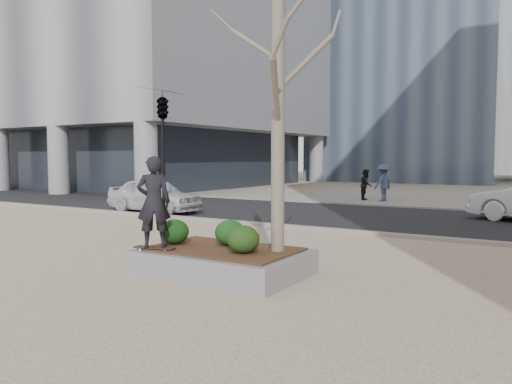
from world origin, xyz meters
The scene contains 15 objects.
ground centered at (0.00, 0.00, 0.00)m, with size 120.00×120.00×0.00m, color #C0A48D.
street centered at (0.00, 10.00, 0.01)m, with size 60.00×8.00×0.02m, color black.
far_sidewalk centered at (0.00, 17.00, 0.01)m, with size 60.00×6.00×0.02m, color gray.
planter centered at (1.00, 0.00, 0.23)m, with size 3.00×2.00×0.45m, color gray.
planter_mulch centered at (1.00, 0.00, 0.47)m, with size 2.70×1.70×0.04m, color #382314.
sycamore_tree centered at (2.00, 0.30, 3.79)m, with size 2.80×2.80×6.60m, color gray, non-canonical shape.
shrub_left centered at (-0.05, -0.15, 0.73)m, with size 0.57×0.57×0.49m, color black.
shrub_middle centered at (0.97, 0.28, 0.74)m, with size 0.58×0.58×0.50m, color #153B12.
shrub_right centered at (1.60, -0.22, 0.74)m, with size 0.58×0.58×0.49m, color black.
skateboard centered at (-0.02, -0.75, 0.49)m, with size 0.78×0.20×0.07m, color black, non-canonical shape.
skateboarder centered at (-0.02, -0.75, 1.37)m, with size 0.61×0.40×1.68m, color black.
police_car centered at (-7.25, 7.00, 0.70)m, with size 1.60×3.98×1.36m, color white.
pedestrian_a centered at (-2.06, 16.84, 0.80)m, with size 0.75×0.58×1.54m, color black.
pedestrian_b centered at (-1.13, 16.58, 0.93)m, with size 1.17×0.67×1.81m, color #3F4C71.
traffic_light_near centered at (-5.50, 5.60, 2.25)m, with size 0.60×2.48×4.50m, color black, non-canonical shape.
Camera 1 is at (6.34, -7.53, 2.18)m, focal length 35.00 mm.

